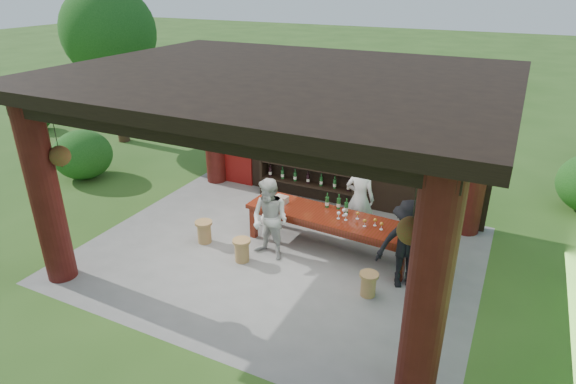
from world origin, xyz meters
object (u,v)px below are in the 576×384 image
at_px(stool_near_left, 242,250).
at_px(host, 360,199).
at_px(tasting_table, 330,220).
at_px(stool_far_left, 204,231).
at_px(guest_man, 407,245).
at_px(wine_shelf, 308,159).
at_px(napkin_basket, 281,199).
at_px(stool_near_right, 368,284).
at_px(guest_woman, 270,220).

distance_m(stool_near_left, host, 2.61).
bearing_deg(stool_near_left, tasting_table, 40.62).
xyz_separation_m(stool_far_left, guest_man, (3.98, 0.29, 0.57)).
xyz_separation_m(wine_shelf, napkin_basket, (0.20, -1.78, -0.25)).
height_order(wine_shelf, napkin_basket, wine_shelf).
bearing_deg(stool_near_left, stool_near_right, 0.28).
bearing_deg(wine_shelf, stool_near_right, -50.70).
bearing_deg(tasting_table, stool_near_left, -139.38).
height_order(tasting_table, stool_near_left, tasting_table).
bearing_deg(stool_far_left, tasting_table, 19.87).
bearing_deg(tasting_table, stool_near_right, -43.93).
xyz_separation_m(tasting_table, host, (0.32, 0.83, 0.18)).
distance_m(stool_near_right, guest_man, 0.93).
height_order(guest_man, napkin_basket, guest_man).
bearing_deg(tasting_table, host, 68.73).
distance_m(wine_shelf, host, 1.93).
bearing_deg(guest_man, host, 107.91).
bearing_deg(guest_man, tasting_table, 135.69).
xyz_separation_m(wine_shelf, tasting_table, (1.28, -1.87, -0.44)).
distance_m(stool_near_left, guest_woman, 0.79).
relative_size(host, guest_woman, 1.02).
distance_m(wine_shelf, guest_woman, 2.66).
relative_size(stool_near_right, host, 0.26).
bearing_deg(host, stool_near_right, 111.97).
height_order(stool_far_left, napkin_basket, napkin_basket).
distance_m(host, napkin_basket, 1.59).
xyz_separation_m(tasting_table, guest_man, (1.62, -0.56, 0.18)).
distance_m(stool_near_left, stool_far_left, 1.08).
bearing_deg(tasting_table, wine_shelf, 124.50).
bearing_deg(stool_near_right, stool_far_left, 175.77).
xyz_separation_m(tasting_table, napkin_basket, (-1.09, 0.09, 0.19)).
bearing_deg(host, guest_man, 131.80).
height_order(host, guest_woman, host).
height_order(tasting_table, host, host).
height_order(wine_shelf, stool_far_left, wine_shelf).
height_order(wine_shelf, stool_near_right, wine_shelf).
bearing_deg(host, tasting_table, 67.46).
xyz_separation_m(stool_near_left, host, (1.64, 1.95, 0.58)).
xyz_separation_m(stool_near_left, guest_woman, (0.41, 0.38, 0.56)).
relative_size(stool_near_right, napkin_basket, 1.64).
bearing_deg(guest_woman, tasting_table, 49.37).
distance_m(guest_woman, napkin_basket, 0.86).
relative_size(wine_shelf, tasting_table, 0.71).
distance_m(stool_far_left, guest_woman, 1.56).
relative_size(stool_near_right, stool_far_left, 0.92).
bearing_deg(wine_shelf, guest_woman, -81.71).
height_order(stool_near_right, guest_man, guest_man).
bearing_deg(tasting_table, guest_man, -19.15).
distance_m(host, guest_man, 1.90).
bearing_deg(guest_woman, wine_shelf, 108.00).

